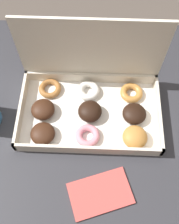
% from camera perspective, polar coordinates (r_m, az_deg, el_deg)
% --- Properties ---
extents(ground_plane, '(8.00, 8.00, 0.00)m').
position_cam_1_polar(ground_plane, '(1.43, 1.42, -14.87)').
color(ground_plane, '#564C44').
extents(dining_table, '(0.98, 0.81, 0.71)m').
position_cam_1_polar(dining_table, '(0.85, 2.32, -6.12)').
color(dining_table, '#2D2D33').
rests_on(dining_table, ground_plane).
extents(donut_box, '(0.40, 0.25, 0.25)m').
position_cam_1_polar(donut_box, '(0.74, 0.18, 2.74)').
color(donut_box, silver).
rests_on(donut_box, dining_table).
extents(paper_napkin, '(0.18, 0.14, 0.01)m').
position_cam_1_polar(paper_napkin, '(0.70, 1.96, -17.27)').
color(paper_napkin, '#CC4C47').
rests_on(paper_napkin, dining_table).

